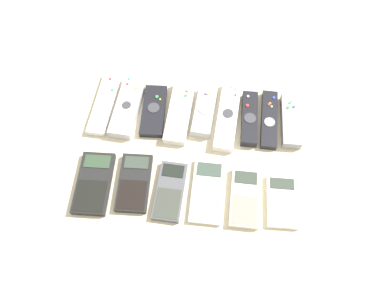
% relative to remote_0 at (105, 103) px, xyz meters
% --- Properties ---
extents(ground_plane, '(3.00, 3.00, 0.00)m').
position_rel_remote_0_xyz_m(ground_plane, '(0.25, -0.13, -0.01)').
color(ground_plane, beige).
extents(remote_0, '(0.05, 0.20, 0.02)m').
position_rel_remote_0_xyz_m(remote_0, '(0.00, 0.00, 0.00)').
color(remote_0, white).
rests_on(remote_0, ground_plane).
extents(remote_1, '(0.07, 0.19, 0.03)m').
position_rel_remote_0_xyz_m(remote_1, '(0.07, -0.00, 0.00)').
color(remote_1, silver).
rests_on(remote_1, ground_plane).
extents(remote_2, '(0.07, 0.16, 0.02)m').
position_rel_remote_0_xyz_m(remote_2, '(0.14, -0.01, 0.00)').
color(remote_2, black).
rests_on(remote_2, ground_plane).
extents(remote_3, '(0.06, 0.19, 0.02)m').
position_rel_remote_0_xyz_m(remote_3, '(0.21, -0.01, 0.00)').
color(remote_3, white).
rests_on(remote_3, ground_plane).
extents(remote_4, '(0.06, 0.15, 0.03)m').
position_rel_remote_0_xyz_m(remote_4, '(0.27, 0.00, 0.00)').
color(remote_4, '#B7B7BC').
rests_on(remote_4, ground_plane).
extents(remote_5, '(0.06, 0.21, 0.02)m').
position_rel_remote_0_xyz_m(remote_5, '(0.33, -0.01, 0.00)').
color(remote_5, white).
rests_on(remote_5, ground_plane).
extents(remote_6, '(0.04, 0.16, 0.03)m').
position_rel_remote_0_xyz_m(remote_6, '(0.39, -0.01, 0.00)').
color(remote_6, black).
rests_on(remote_6, ground_plane).
extents(remote_7, '(0.04, 0.17, 0.02)m').
position_rel_remote_0_xyz_m(remote_7, '(0.44, -0.00, 0.00)').
color(remote_7, black).
rests_on(remote_7, ground_plane).
extents(remote_8, '(0.05, 0.16, 0.03)m').
position_rel_remote_0_xyz_m(remote_8, '(0.50, -0.00, 0.00)').
color(remote_8, gray).
rests_on(remote_8, ground_plane).
extents(calculator_0, '(0.09, 0.16, 0.02)m').
position_rel_remote_0_xyz_m(calculator_0, '(0.03, -0.23, 0.00)').
color(calculator_0, black).
rests_on(calculator_0, ground_plane).
extents(calculator_1, '(0.08, 0.15, 0.02)m').
position_rel_remote_0_xyz_m(calculator_1, '(0.12, -0.22, -0.00)').
color(calculator_1, black).
rests_on(calculator_1, ground_plane).
extents(calculator_2, '(0.07, 0.15, 0.02)m').
position_rel_remote_0_xyz_m(calculator_2, '(0.21, -0.23, -0.00)').
color(calculator_2, '#4C4C51').
rests_on(calculator_2, ground_plane).
extents(calculator_3, '(0.07, 0.16, 0.01)m').
position_rel_remote_0_xyz_m(calculator_3, '(0.30, -0.22, -0.00)').
color(calculator_3, beige).
rests_on(calculator_3, ground_plane).
extents(calculator_4, '(0.07, 0.14, 0.02)m').
position_rel_remote_0_xyz_m(calculator_4, '(0.39, -0.23, -0.00)').
color(calculator_4, beige).
rests_on(calculator_4, ground_plane).
extents(calculator_5, '(0.08, 0.13, 0.01)m').
position_rel_remote_0_xyz_m(calculator_5, '(0.48, -0.23, -0.00)').
color(calculator_5, silver).
rests_on(calculator_5, ground_plane).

